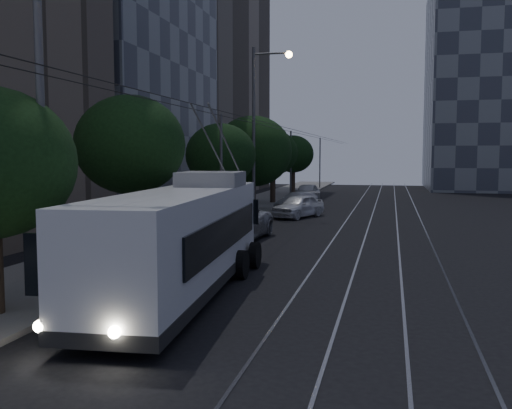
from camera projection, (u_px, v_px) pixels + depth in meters
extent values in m
plane|color=black|center=(292.00, 286.00, 17.55)|extent=(120.00, 120.00, 0.00)
cube|color=slate|center=(233.00, 213.00, 38.65)|extent=(5.00, 90.00, 0.15)
cube|color=gray|center=(349.00, 217.00, 36.87)|extent=(0.08, 90.00, 0.02)
cube|color=gray|center=(372.00, 217.00, 36.54)|extent=(0.08, 90.00, 0.02)
cube|color=gray|center=(397.00, 218.00, 36.18)|extent=(0.08, 90.00, 0.02)
cube|color=gray|center=(420.00, 219.00, 35.85)|extent=(0.08, 90.00, 0.02)
cylinder|color=black|center=(286.00, 131.00, 37.33)|extent=(0.02, 90.00, 0.02)
cylinder|color=black|center=(297.00, 130.00, 37.17)|extent=(0.02, 90.00, 0.02)
cylinder|color=#565658|center=(221.00, 175.00, 28.20)|extent=(0.14, 0.14, 6.00)
cylinder|color=#565658|center=(291.00, 167.00, 47.59)|extent=(0.14, 0.14, 6.00)
cylinder|color=#565658|center=(320.00, 163.00, 66.97)|extent=(0.14, 0.14, 6.00)
cube|color=#3E424F|center=(90.00, 33.00, 42.11)|extent=(14.00, 18.00, 26.00)
cube|color=gray|center=(185.00, 34.00, 61.15)|extent=(14.00, 22.00, 34.00)
cube|color=silver|center=(181.00, 238.00, 16.24)|extent=(3.25, 11.37, 2.66)
cube|color=black|center=(182.00, 279.00, 16.35)|extent=(3.29, 11.41, 0.33)
cube|color=black|center=(187.00, 232.00, 16.69)|extent=(3.13, 9.04, 0.98)
cube|color=black|center=(76.00, 266.00, 10.81)|extent=(2.08, 0.24, 1.22)
cube|color=black|center=(234.00, 212.00, 21.63)|extent=(1.88, 0.23, 0.93)
cube|color=#2AFC3B|center=(75.00, 222.00, 10.74)|extent=(1.50, 0.18, 0.30)
cube|color=gray|center=(211.00, 179.00, 18.82)|extent=(2.14, 2.20, 0.47)
sphere|color=white|center=(39.00, 326.00, 11.05)|extent=(0.24, 0.24, 0.24)
sphere|color=white|center=(114.00, 332.00, 10.69)|extent=(0.24, 0.24, 0.24)
cylinder|color=#565658|center=(212.00, 145.00, 19.74)|extent=(0.06, 4.24, 2.57)
cylinder|color=#565658|center=(227.00, 145.00, 19.61)|extent=(0.06, 4.24, 2.57)
cylinder|color=black|center=(79.00, 309.00, 13.13)|extent=(0.28, 0.93, 0.93)
cylinder|color=black|center=(172.00, 316.00, 12.61)|extent=(0.28, 0.93, 0.93)
cylinder|color=black|center=(176.00, 262.00, 19.00)|extent=(0.28, 0.93, 0.93)
cylinder|color=black|center=(242.00, 265.00, 18.48)|extent=(0.28, 0.93, 0.93)
cylinder|color=black|center=(194.00, 253.00, 20.74)|extent=(0.28, 0.93, 0.93)
cylinder|color=black|center=(255.00, 255.00, 20.22)|extent=(0.28, 0.93, 0.93)
imported|color=#ADAFB5|center=(232.00, 224.00, 26.56)|extent=(2.96, 5.97, 1.63)
imported|color=silver|center=(298.00, 206.00, 36.56)|extent=(3.27, 4.70, 1.48)
imported|color=silver|center=(297.00, 201.00, 41.24)|extent=(3.18, 4.87, 1.31)
imported|color=silver|center=(303.00, 201.00, 42.49)|extent=(2.25, 3.88, 1.21)
imported|color=silver|center=(307.00, 193.00, 48.41)|extent=(1.95, 4.68, 1.58)
cylinder|color=#2D2219|center=(132.00, 224.00, 21.26)|extent=(0.44, 0.44, 2.87)
ellipsoid|color=black|center=(130.00, 145.00, 21.01)|extent=(4.06, 4.06, 3.66)
cylinder|color=#2D2219|center=(221.00, 204.00, 32.37)|extent=(0.44, 0.44, 2.51)
ellipsoid|color=black|center=(221.00, 155.00, 32.13)|extent=(3.98, 3.98, 3.58)
cylinder|color=#2D2219|center=(253.00, 197.00, 39.81)|extent=(0.44, 0.44, 2.21)
ellipsoid|color=black|center=(253.00, 151.00, 39.53)|extent=(5.47, 5.47, 4.92)
cylinder|color=#2D2219|center=(273.00, 188.00, 46.51)|extent=(0.44, 0.44, 2.67)
ellipsoid|color=black|center=(273.00, 153.00, 46.26)|extent=(4.08, 4.08, 3.67)
cylinder|color=#2D2219|center=(293.00, 183.00, 55.98)|extent=(0.44, 0.44, 2.57)
ellipsoid|color=black|center=(293.00, 154.00, 55.74)|extent=(4.06, 4.06, 3.65)
cylinder|color=#565658|center=(41.00, 117.00, 13.47)|extent=(0.20, 0.20, 9.82)
cylinder|color=#565658|center=(254.00, 133.00, 36.76)|extent=(0.20, 0.20, 10.85)
cylinder|color=#565658|center=(272.00, 53.00, 36.05)|extent=(2.39, 0.12, 0.12)
sphere|color=#EAC380|center=(289.00, 54.00, 35.81)|extent=(0.44, 0.44, 0.44)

